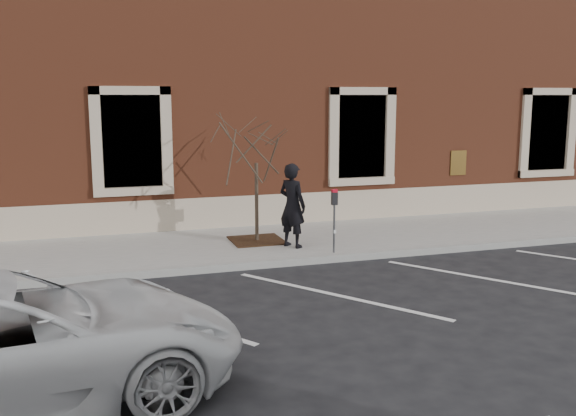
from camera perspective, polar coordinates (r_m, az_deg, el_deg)
name	(u,v)px	position (r m, az deg, el deg)	size (l,w,h in m)	color
ground	(297,265)	(13.43, 0.78, -5.05)	(120.00, 120.00, 0.00)	#28282B
sidewalk_near	(273,243)	(15.03, -1.34, -3.13)	(40.00, 3.50, 0.15)	#BAB5AF
curb_near	(298,262)	(13.37, 0.85, -4.79)	(40.00, 0.12, 0.15)	#9E9E99
parking_stripes	(336,295)	(11.45, 4.32, -7.73)	(28.00, 4.40, 0.01)	silver
building_civic	(218,79)	(20.47, -6.24, 11.34)	(40.00, 8.62, 8.00)	brown
man	(292,205)	(14.16, 0.39, 0.23)	(0.68, 0.45, 1.87)	black
parking_meter	(334,209)	(13.65, 4.14, -0.08)	(0.12, 0.10, 1.37)	#595B60
tree_grate	(257,240)	(14.92, -2.78, -2.89)	(1.19, 1.19, 0.03)	#372411
sapling	(256,141)	(14.58, -2.85, 5.95)	(1.98, 1.98, 3.30)	#45352A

